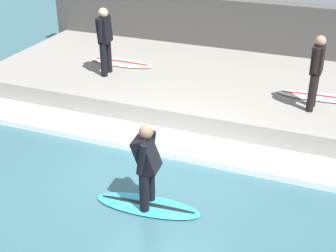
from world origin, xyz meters
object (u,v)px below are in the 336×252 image
Objects in this scene: surfer_riding at (147,162)px; surfer_waiting_near at (316,69)px; surfboard_waiting_far at (122,63)px; surfboard_waiting_near at (322,97)px; surfboard_riding at (148,206)px; surfer_waiting_far at (105,38)px.

surfer_waiting_near is (3.66, -2.11, 0.55)m from surfer_riding.
surfer_riding is at bearing -149.47° from surfboard_waiting_far.
surfboard_riding is at bearing 151.90° from surfboard_waiting_near.
surfboard_waiting_far is at bearing -1.57° from surfer_waiting_far.
surfer_waiting_near is 0.96× the size of surfer_waiting_far.
surfer_riding is 4.26m from surfer_waiting_near.
surfboard_riding is 1.16× the size of surfer_waiting_near.
surfboard_waiting_near is at bearing -85.55° from surfer_waiting_far.
surfer_riding is at bearing -144.41° from surfer_waiting_far.
surfer_waiting_near is 5.04m from surfboard_waiting_far.
surfboard_riding is 4.87m from surfboard_waiting_near.
surfer_waiting_far is 1.18m from surfboard_waiting_far.
surfer_riding is at bearing 150.03° from surfer_waiting_near.
surfer_waiting_near reaches higher than surfboard_riding.
surfer_waiting_near is at bearing 164.39° from surfboard_waiting_near.
surfboard_riding is 0.84m from surfer_riding.
surfer_waiting_near is 0.90× the size of surfboard_waiting_far.
surfer_waiting_far is at bearing 87.42° from surfer_waiting_near.
surfer_riding is 5.43m from surfboard_waiting_far.
surfboard_waiting_near is 5.05m from surfboard_waiting_far.
surfboard_riding is 1.11× the size of surfer_waiting_far.
surfboard_waiting_near is 1.17× the size of surfer_waiting_far.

